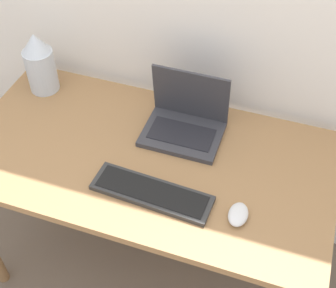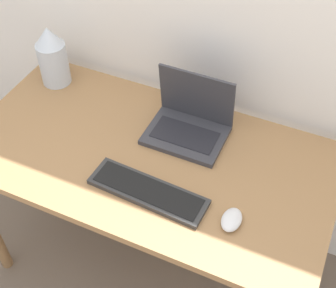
{
  "view_description": "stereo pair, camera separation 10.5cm",
  "coord_description": "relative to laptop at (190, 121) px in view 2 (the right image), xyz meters",
  "views": [
    {
      "loc": [
        0.45,
        -0.71,
        2.01
      ],
      "look_at": [
        0.09,
        0.34,
        0.86
      ],
      "focal_mm": 50.0,
      "sensor_mm": 36.0,
      "label": 1
    },
    {
      "loc": [
        0.55,
        -0.67,
        2.01
      ],
      "look_at": [
        0.09,
        0.34,
        0.86
      ],
      "focal_mm": 50.0,
      "sensor_mm": 36.0,
      "label": 2
    }
  ],
  "objects": [
    {
      "name": "desk",
      "position": [
        -0.09,
        -0.17,
        -0.14
      ],
      "size": [
        1.36,
        0.71,
        0.76
      ],
      "color": "olive",
      "rests_on": "ground_plane"
    },
    {
      "name": "mouse",
      "position": [
        0.28,
        -0.33,
        -0.04
      ],
      "size": [
        0.06,
        0.1,
        0.03
      ],
      "color": "silver",
      "rests_on": "desk"
    },
    {
      "name": "laptop",
      "position": [
        0.0,
        0.0,
        0.0
      ],
      "size": [
        0.29,
        0.23,
        0.24
      ],
      "color": "#333338",
      "rests_on": "desk"
    },
    {
      "name": "vase",
      "position": [
        -0.63,
        0.05,
        0.08
      ],
      "size": [
        0.12,
        0.12,
        0.26
      ],
      "color": "silver",
      "rests_on": "desk"
    },
    {
      "name": "keyboard",
      "position": [
        -0.01,
        -0.33,
        -0.04
      ],
      "size": [
        0.42,
        0.14,
        0.02
      ],
      "color": "#2D2D2D",
      "rests_on": "desk"
    }
  ]
}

